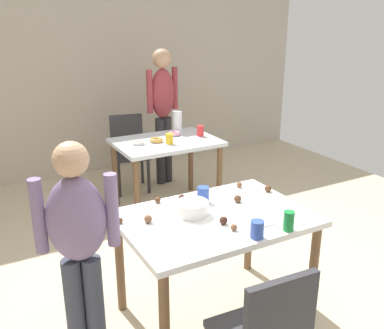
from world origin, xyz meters
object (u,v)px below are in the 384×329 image
(chair_far_table, at_px, (129,148))
(person_adult_far, at_px, (163,104))
(person_girl_near, at_px, (79,241))
(pitcher_far, at_px, (177,122))
(dining_table_near, at_px, (215,229))
(soda_can, at_px, (289,221))
(mixing_bowl, at_px, (192,208))
(dining_table_far, at_px, (166,151))

(chair_far_table, distance_m, person_adult_far, 0.65)
(chair_far_table, bearing_deg, person_girl_near, -116.13)
(person_girl_near, bearing_deg, pitcher_far, 50.93)
(dining_table_near, height_order, soda_can, soda_can)
(person_girl_near, height_order, person_adult_far, person_adult_far)
(person_girl_near, relative_size, mixing_bowl, 6.61)
(soda_can, bearing_deg, mixing_bowl, 130.43)
(person_adult_far, xyz_separation_m, mixing_bowl, (-0.89, -2.35, -0.18))
(person_adult_far, relative_size, soda_can, 13.20)
(dining_table_near, height_order, dining_table_far, same)
(chair_far_table, xyz_separation_m, soda_can, (-0.06, -2.85, 0.31))
(chair_far_table, bearing_deg, person_adult_far, -4.31)
(chair_far_table, relative_size, pitcher_far, 3.68)
(dining_table_far, distance_m, soda_can, 2.14)
(dining_table_near, relative_size, pitcher_far, 5.07)
(soda_can, bearing_deg, person_girl_near, 162.25)
(chair_far_table, bearing_deg, pitcher_far, -52.08)
(dining_table_far, height_order, person_girl_near, person_girl_near)
(dining_table_near, bearing_deg, mixing_bowl, 143.88)
(person_adult_far, height_order, mixing_bowl, person_adult_far)
(person_adult_far, xyz_separation_m, soda_can, (-0.50, -2.82, -0.16))
(chair_far_table, bearing_deg, soda_can, -91.24)
(mixing_bowl, height_order, soda_can, soda_can)
(chair_far_table, bearing_deg, mixing_bowl, -100.87)
(chair_far_table, distance_m, pitcher_far, 0.74)
(person_girl_near, bearing_deg, dining_table_far, 52.22)
(person_girl_near, bearing_deg, chair_far_table, 63.87)
(person_girl_near, xyz_separation_m, mixing_bowl, (0.76, 0.10, -0.01))
(dining_table_far, relative_size, person_adult_far, 0.65)
(person_girl_near, bearing_deg, soda_can, -17.75)
(person_adult_far, distance_m, mixing_bowl, 2.52)
(mixing_bowl, bearing_deg, dining_table_far, 70.11)
(person_girl_near, distance_m, mixing_bowl, 0.76)
(dining_table_far, xyz_separation_m, soda_can, (-0.20, -2.12, 0.17))
(dining_table_near, relative_size, soda_can, 9.84)
(dining_table_near, distance_m, dining_table_far, 1.81)
(dining_table_near, relative_size, mixing_bowl, 5.80)
(chair_far_table, bearing_deg, dining_table_far, -79.03)
(person_adult_far, relative_size, pitcher_far, 6.81)
(soda_can, bearing_deg, pitcher_far, 79.12)
(dining_table_far, bearing_deg, mixing_bowl, -109.89)
(dining_table_near, distance_m, soda_can, 0.49)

